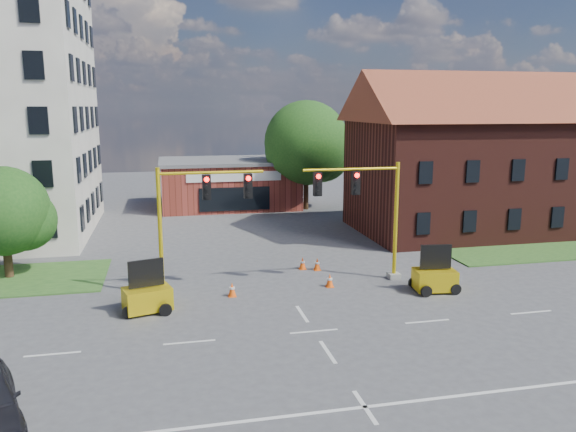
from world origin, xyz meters
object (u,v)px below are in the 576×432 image
at_px(signal_mast_east, 366,207).
at_px(trailer_east, 435,277).
at_px(signal_mast_west, 195,214).
at_px(trailer_west, 147,296).
at_px(pickup_white, 418,225).

distance_m(signal_mast_east, trailer_east, 4.87).
bearing_deg(signal_mast_west, trailer_west, -136.00).
height_order(signal_mast_east, trailer_west, signal_mast_east).
height_order(trailer_west, pickup_white, trailer_west).
distance_m(signal_mast_east, pickup_white, 12.00).
height_order(trailer_east, pickup_white, trailer_east).
relative_size(signal_mast_west, pickup_white, 1.05).
distance_m(signal_mast_west, trailer_west, 4.53).
relative_size(signal_mast_east, trailer_west, 2.70).
distance_m(trailer_west, trailer_east, 13.80).
xyz_separation_m(signal_mast_west, signal_mast_east, (8.71, 0.00, 0.00)).
bearing_deg(trailer_east, pickup_white, 75.75).
relative_size(signal_mast_west, signal_mast_east, 1.00).
bearing_deg(signal_mast_west, pickup_white, 29.53).
relative_size(signal_mast_west, trailer_east, 2.75).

